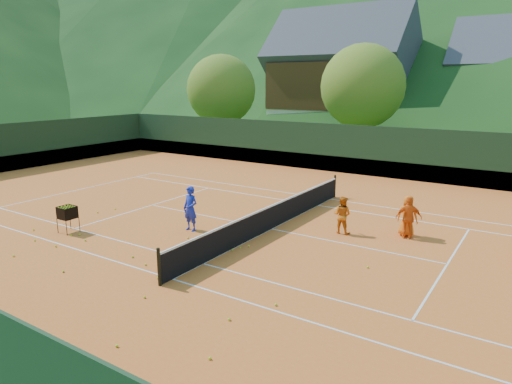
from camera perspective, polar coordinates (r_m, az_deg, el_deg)
The scene contains 39 objects.
ground at distance 17.63m, azimuth 1.93°, elevation -4.70°, with size 400.00×400.00×0.00m, color #2C551A.
clay_court at distance 17.63m, azimuth 1.93°, elevation -4.67°, with size 40.00×24.00×0.02m, color #CB5D21.
coach at distance 17.39m, azimuth -8.19°, elevation -2.08°, with size 0.62×0.41×1.71m, color #1C2CB7.
student_a at distance 17.24m, azimuth 10.72°, elevation -2.83°, with size 0.68×0.53×1.41m, color orange.
student_b at distance 17.27m, azimuth 18.55°, elevation -3.06°, with size 0.91×0.38×1.55m, color orange.
student_c at distance 17.55m, azimuth 18.41°, elevation -2.85°, with size 0.74×0.48×1.51m, color orange.
tennis_ball_0 at distance 17.17m, azimuth -23.75°, elevation -6.21°, with size 0.07×0.07×0.07m, color #BAE325.
tennis_ball_1 at distance 18.09m, azimuth -21.17°, elevation -4.98°, with size 0.07×0.07×0.07m, color #BAE325.
tennis_ball_2 at distance 19.36m, azimuth -26.04°, elevation -4.26°, with size 0.07×0.07×0.07m, color #BAE325.
tennis_ball_3 at distance 9.93m, azimuth -5.78°, elevation -19.98°, with size 0.07×0.07×0.07m, color #BAE325.
tennis_ball_5 at distance 14.62m, azimuth -13.63°, elevation -8.80°, with size 0.07×0.07×0.07m, color #BAE325.
tennis_ball_7 at distance 21.13m, azimuth -17.17°, elevation -2.05°, with size 0.07×0.07×0.07m, color #BAE325.
tennis_ball_8 at distance 15.42m, azimuth -2.99°, elevation -7.23°, with size 0.07×0.07×0.07m, color #BAE325.
tennis_ball_9 at distance 14.44m, azimuth 13.81°, elevation -9.11°, with size 0.07×0.07×0.07m, color #BAE325.
tennis_ball_10 at distance 17.38m, azimuth -20.55°, elevation -5.67°, with size 0.07×0.07×0.07m, color #BAE325.
tennis_ball_11 at distance 15.61m, azimuth -1.99°, elevation -6.95°, with size 0.07×0.07×0.07m, color #BAE325.
tennis_ball_12 at distance 10.86m, azimuth -23.19°, elevation -17.90°, with size 0.07×0.07×0.07m, color #BAE325.
tennis_ball_13 at distance 15.74m, azimuth -0.91°, elevation -6.76°, with size 0.07×0.07×0.07m, color #BAE325.
tennis_ball_14 at distance 20.85m, azimuth -19.19°, elevation -2.41°, with size 0.07×0.07×0.07m, color #BAE325.
tennis_ball_16 at distance 18.12m, azimuth -22.09°, elevation -5.03°, with size 0.07×0.07×0.07m, color #BAE325.
tennis_ball_17 at distance 10.68m, azimuth -17.00°, elevation -17.92°, with size 0.07×0.07×0.07m, color #BAE325.
tennis_ball_18 at distance 16.83m, azimuth -28.03°, elevation -7.06°, with size 0.07×0.07×0.07m, color #BAE325.
tennis_ball_19 at distance 16.63m, azimuth -4.30°, elevation -5.67°, with size 0.07×0.07×0.07m, color #BAE325.
tennis_ball_20 at distance 16.70m, azimuth -8.49°, elevation -5.71°, with size 0.07×0.07×0.07m, color #BAE325.
tennis_ball_21 at distance 21.42m, azimuth -22.99°, elevation -2.33°, with size 0.07×0.07×0.07m, color #BAE325.
tennis_ball_22 at distance 11.24m, azimuth -3.37°, elevation -15.60°, with size 0.07×0.07×0.07m, color #BAE325.
tennis_ball_24 at distance 12.58m, azimuth -13.76°, elevation -12.64°, with size 0.07×0.07×0.07m, color #BAE325.
tennis_ball_25 at distance 11.88m, azimuth 2.50°, elevation -13.89°, with size 0.07×0.07×0.07m, color #BAE325.
tennis_ball_26 at distance 13.61m, azimuth -12.17°, elevation -10.46°, with size 0.07×0.07×0.07m, color #BAE325.
tennis_ball_27 at distance 14.88m, azimuth -22.94°, elevation -9.14°, with size 0.07×0.07×0.07m, color #BAE325.
tennis_ball_28 at distance 18.09m, azimuth -25.93°, elevation -5.45°, with size 0.07×0.07×0.07m, color #BAE325.
tennis_ball_29 at distance 15.33m, azimuth -15.16°, elevation -7.83°, with size 0.07×0.07×0.07m, color #BAE325.
court_lines at distance 17.62m, azimuth 1.93°, elevation -4.63°, with size 23.83×11.03×0.00m.
tennis_net at distance 17.47m, azimuth 1.94°, elevation -3.08°, with size 0.10×12.07×1.10m.
perimeter_fence at distance 17.27m, azimuth 1.96°, elevation -0.70°, with size 40.40×24.24×3.00m.
ball_hopper at distance 18.43m, azimuth -22.52°, elevation -2.45°, with size 0.57×0.57×1.00m.
chalet_left at distance 48.10m, azimuth 10.57°, elevation 13.52°, with size 13.80×9.93×12.92m.
tree_a at distance 40.66m, azimuth -4.33°, elevation 12.63°, with size 6.00×6.00×7.88m.
tree_b at distance 36.59m, azimuth 13.20°, elevation 12.73°, with size 6.40×6.40×8.40m.
Camera 1 is at (8.63, -14.34, 5.53)m, focal length 32.00 mm.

